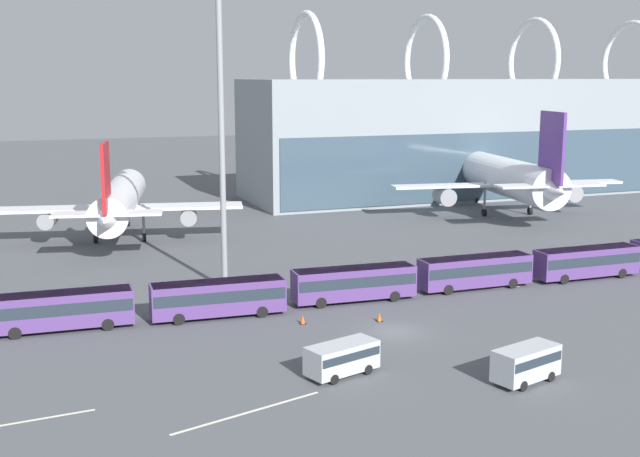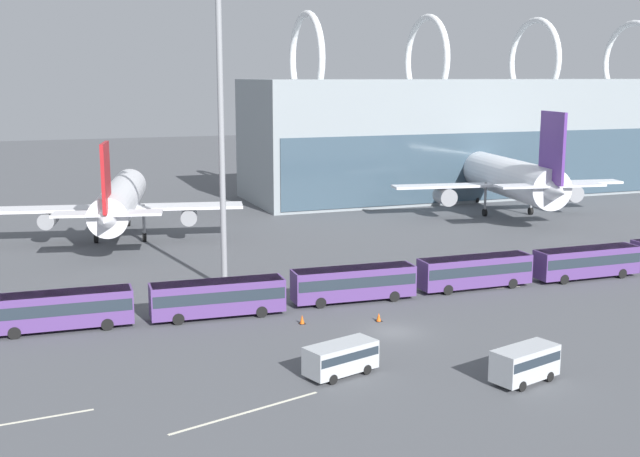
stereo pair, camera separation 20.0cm
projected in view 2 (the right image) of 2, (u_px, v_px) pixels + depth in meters
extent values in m
plane|color=#515459|center=(394.00, 332.00, 65.00)|extent=(440.00, 440.00, 0.00)
cube|color=gray|center=(530.00, 135.00, 145.22)|extent=(104.18, 21.74, 19.95)
cube|color=#384C5B|center=(567.00, 163.00, 135.86)|extent=(102.10, 0.20, 10.97)
torus|color=white|center=(306.00, 59.00, 128.04)|extent=(1.10, 15.19, 15.19)
torus|color=white|center=(426.00, 60.00, 135.41)|extent=(1.10, 15.19, 15.19)
torus|color=white|center=(534.00, 61.00, 142.77)|extent=(1.10, 15.19, 15.19)
torus|color=white|center=(631.00, 62.00, 150.13)|extent=(1.10, 15.19, 15.19)
cylinder|color=white|center=(120.00, 199.00, 100.88)|extent=(10.38, 28.42, 4.54)
sphere|color=white|center=(130.00, 185.00, 114.55)|extent=(4.45, 4.45, 4.45)
cone|color=white|center=(107.00, 219.00, 87.22)|extent=(5.52, 6.94, 4.31)
cube|color=white|center=(119.00, 208.00, 99.37)|extent=(30.71, 10.47, 0.35)
cylinder|color=gray|center=(48.00, 219.00, 98.41)|extent=(2.75, 3.98, 2.02)
cylinder|color=gray|center=(189.00, 216.00, 100.80)|extent=(2.75, 3.98, 2.02)
cube|color=red|center=(106.00, 177.00, 87.06)|extent=(1.51, 5.24, 7.54)
cube|color=white|center=(108.00, 213.00, 87.80)|extent=(12.21, 5.62, 0.28)
cylinder|color=gray|center=(128.00, 207.00, 110.52)|extent=(0.36, 0.36, 4.16)
cylinder|color=black|center=(129.00, 222.00, 110.91)|extent=(0.67, 1.17, 1.10)
cylinder|color=gray|center=(95.00, 222.00, 99.28)|extent=(0.36, 0.36, 4.16)
cylinder|color=black|center=(96.00, 239.00, 99.67)|extent=(0.67, 1.17, 1.10)
cylinder|color=gray|center=(144.00, 221.00, 100.10)|extent=(0.36, 0.36, 4.16)
cylinder|color=black|center=(145.00, 237.00, 100.49)|extent=(0.67, 1.17, 1.10)
cylinder|color=silver|center=(504.00, 176.00, 120.23)|extent=(10.66, 31.61, 5.61)
sphere|color=silver|center=(466.00, 165.00, 135.24)|extent=(5.50, 5.50, 5.50)
cone|color=silver|center=(553.00, 190.00, 105.23)|extent=(6.38, 7.61, 5.33)
cube|color=silver|center=(509.00, 184.00, 118.59)|extent=(35.46, 8.88, 0.35)
cylinder|color=gray|center=(445.00, 196.00, 117.03)|extent=(3.12, 4.16, 2.53)
cylinder|color=gray|center=(570.00, 193.00, 120.71)|extent=(3.12, 4.16, 2.53)
cube|color=#5B338C|center=(552.00, 148.00, 104.93)|extent=(1.48, 6.55, 9.39)
cube|color=silver|center=(550.00, 185.00, 105.86)|extent=(14.91, 5.56, 0.28)
cylinder|color=gray|center=(477.00, 186.00, 130.83)|extent=(0.36, 0.36, 4.57)
cylinder|color=black|center=(477.00, 200.00, 131.26)|extent=(0.63, 1.16, 1.10)
cylinder|color=gray|center=(485.00, 197.00, 118.26)|extent=(0.36, 0.36, 4.57)
cylinder|color=black|center=(485.00, 213.00, 118.68)|extent=(0.63, 1.16, 1.10)
cylinder|color=gray|center=(531.00, 196.00, 119.61)|extent=(0.36, 0.36, 4.57)
cylinder|color=black|center=(531.00, 211.00, 120.04)|extent=(0.63, 1.16, 1.10)
cube|color=#56387A|center=(61.00, 309.00, 65.09)|extent=(11.56, 2.96, 2.82)
cube|color=#232D38|center=(60.00, 306.00, 65.03)|extent=(11.34, 2.98, 0.99)
cube|color=silver|center=(60.00, 293.00, 64.84)|extent=(11.22, 2.87, 0.12)
cylinder|color=black|center=(106.00, 316.00, 67.50)|extent=(1.01, 0.34, 1.00)
cylinder|color=black|center=(107.00, 324.00, 65.33)|extent=(1.01, 0.34, 1.00)
cylinder|color=black|center=(16.00, 324.00, 65.32)|extent=(1.01, 0.34, 1.00)
cylinder|color=black|center=(14.00, 333.00, 63.16)|extent=(1.01, 0.34, 1.00)
cube|color=#56387A|center=(218.00, 297.00, 68.65)|extent=(11.60, 3.14, 2.82)
cube|color=#232D38|center=(218.00, 294.00, 68.60)|extent=(11.37, 3.16, 0.99)
cube|color=silver|center=(217.00, 282.00, 68.40)|extent=(11.25, 3.05, 0.12)
cylinder|color=black|center=(256.00, 305.00, 71.02)|extent=(1.01, 0.35, 1.00)
cylinder|color=black|center=(262.00, 312.00, 68.84)|extent=(1.01, 0.35, 1.00)
cylinder|color=black|center=(175.00, 311.00, 68.94)|extent=(1.01, 0.35, 1.00)
cylinder|color=black|center=(178.00, 319.00, 66.77)|extent=(1.01, 0.35, 1.00)
cube|color=#56387A|center=(354.00, 283.00, 73.47)|extent=(11.58, 3.08, 2.82)
cube|color=#232D38|center=(354.00, 280.00, 73.42)|extent=(11.36, 3.10, 0.99)
cube|color=silver|center=(354.00, 268.00, 73.22)|extent=(11.24, 2.99, 0.12)
cylinder|color=black|center=(385.00, 290.00, 75.85)|extent=(1.01, 0.35, 1.00)
cylinder|color=black|center=(394.00, 296.00, 73.68)|extent=(1.01, 0.35, 1.00)
cylinder|color=black|center=(313.00, 296.00, 73.74)|extent=(1.01, 0.35, 1.00)
cylinder|color=black|center=(321.00, 303.00, 71.57)|extent=(1.01, 0.35, 1.00)
cube|color=#56387A|center=(475.00, 271.00, 77.93)|extent=(11.51, 2.67, 2.82)
cube|color=#232D38|center=(475.00, 268.00, 77.88)|extent=(11.28, 2.70, 0.99)
cube|color=silver|center=(475.00, 257.00, 77.68)|extent=(11.16, 2.59, 0.12)
cylinder|color=black|center=(500.00, 278.00, 80.42)|extent=(1.00, 0.31, 1.00)
cylinder|color=black|center=(512.00, 283.00, 78.27)|extent=(1.00, 0.31, 1.00)
cylinder|color=black|center=(436.00, 284.00, 78.07)|extent=(1.00, 0.31, 1.00)
cylinder|color=black|center=(448.00, 290.00, 75.93)|extent=(1.00, 0.31, 1.00)
cube|color=#56387A|center=(587.00, 262.00, 81.85)|extent=(11.50, 2.62, 2.82)
cube|color=#232D38|center=(587.00, 259.00, 81.80)|extent=(11.27, 2.65, 0.99)
cube|color=silver|center=(588.00, 249.00, 81.60)|extent=(11.15, 2.54, 0.12)
cylinder|color=black|center=(607.00, 268.00, 84.35)|extent=(1.00, 0.31, 1.00)
cylinder|color=black|center=(622.00, 273.00, 82.20)|extent=(1.00, 0.31, 1.00)
cylinder|color=black|center=(550.00, 274.00, 81.97)|extent=(1.00, 0.31, 1.00)
cylinder|color=black|center=(564.00, 279.00, 79.83)|extent=(1.00, 0.31, 1.00)
cube|color=#B2B7BC|center=(341.00, 357.00, 55.39)|extent=(5.61, 3.59, 1.98)
cube|color=#232D38|center=(341.00, 353.00, 55.33)|extent=(5.47, 3.56, 0.59)
cylinder|color=black|center=(348.00, 362.00, 57.25)|extent=(0.73, 0.42, 0.70)
cylinder|color=black|center=(367.00, 370.00, 55.68)|extent=(0.73, 0.42, 0.70)
cylinder|color=black|center=(315.00, 371.00, 55.44)|extent=(0.73, 0.42, 0.70)
cylinder|color=black|center=(333.00, 379.00, 53.87)|extent=(0.73, 0.42, 0.70)
cube|color=#B2B7BC|center=(525.00, 363.00, 54.11)|extent=(5.32, 3.37, 2.14)
cube|color=#232D38|center=(525.00, 358.00, 54.05)|extent=(5.18, 3.35, 0.64)
cylinder|color=black|center=(522.00, 386.00, 52.69)|extent=(0.73, 0.41, 0.70)
cylinder|color=black|center=(499.00, 377.00, 54.24)|extent=(0.73, 0.41, 0.70)
cylinder|color=black|center=(550.00, 377.00, 54.36)|extent=(0.73, 0.41, 0.70)
cylinder|color=black|center=(526.00, 368.00, 55.91)|extent=(0.73, 0.41, 0.70)
cylinder|color=gray|center=(221.00, 126.00, 75.54)|extent=(0.57, 0.57, 31.53)
cube|color=silver|center=(41.00, 418.00, 48.57)|extent=(6.23, 0.77, 0.01)
cube|color=silver|center=(476.00, 290.00, 77.85)|extent=(9.45, 1.15, 0.01)
cube|color=silver|center=(247.00, 412.00, 49.44)|extent=(10.31, 3.24, 0.01)
cube|color=black|center=(302.00, 324.00, 67.14)|extent=(0.54, 0.54, 0.02)
cone|color=#EA5914|center=(302.00, 319.00, 67.07)|extent=(0.40, 0.40, 0.76)
cube|color=black|center=(379.00, 321.00, 67.83)|extent=(0.54, 0.54, 0.02)
cone|color=#EA5914|center=(379.00, 317.00, 67.76)|extent=(0.40, 0.40, 0.72)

